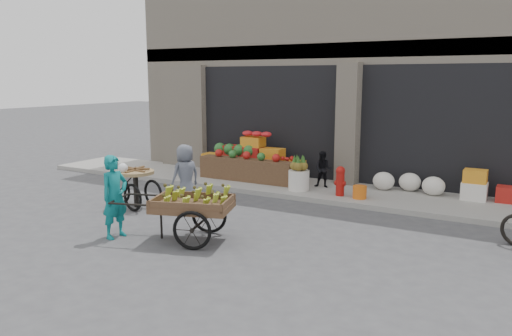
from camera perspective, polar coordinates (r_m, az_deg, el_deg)
The scene contains 13 objects.
ground at distance 9.15m, azimuth -0.40°, elevation -8.13°, with size 80.00×80.00×0.00m, color #424244.
sidewalk at distance 12.72m, azimuth 8.92°, elevation -2.71°, with size 18.00×2.20×0.12m, color gray.
building at distance 16.15m, azimuth 14.35°, elevation 11.67°, with size 14.00×6.45×7.00m.
fruit_display at distance 13.89m, azimuth -0.20°, elevation 1.09°, with size 3.10×1.12×1.24m.
pineapple_bin at distance 12.48m, azimuth 4.92°, elevation -1.41°, with size 0.52×0.52×0.50m, color silver.
fire_hydrant at distance 12.00m, azimuth 9.60°, elevation -1.34°, with size 0.22×0.22×0.71m.
orange_bucket at distance 11.84m, azimuth 11.76°, elevation -2.72°, with size 0.32×0.32×0.30m, color orange.
right_bay_goods at distance 12.58m, azimuth 21.16°, elevation -1.80°, with size 3.35×0.60×0.70m.
seated_person at distance 12.83m, azimuth 7.69°, elevation -0.17°, with size 0.45×0.35×0.93m, color black.
banana_cart at distance 8.96m, azimuth -7.59°, elevation -3.90°, with size 2.49×1.57×0.97m.
vendor_woman at distance 9.41m, azimuth -15.84°, elevation -3.18°, with size 0.56×0.37×1.53m, color #0F7679.
tricycle_cart at distance 11.55m, azimuth -13.61°, elevation -1.62°, with size 1.46×0.98×0.95m.
vendor_grey at distance 11.38m, azimuth -8.07°, elevation -0.86°, with size 0.69×0.45×1.42m, color slate.
Camera 1 is at (4.36, -7.51, 2.89)m, focal length 35.00 mm.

